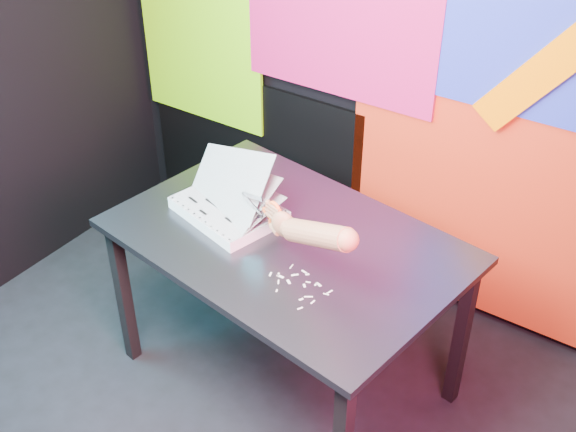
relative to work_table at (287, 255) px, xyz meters
The scene contains 7 objects.
room 0.93m from the work_table, 92.53° to the right, with size 3.01×3.01×2.71m.
backdrop 0.87m from the work_table, 87.75° to the left, with size 2.88×0.05×2.08m.
work_table is the anchor object (origin of this frame).
printout_stack 0.30m from the work_table, behind, with size 0.46×0.39×0.30m.
scissors 0.25m from the work_table, 93.29° to the right, with size 0.23×0.08×0.14m.
hand_forearm 0.38m from the work_table, 36.50° to the right, with size 0.44×0.18×0.21m.
paper_clippings 0.28m from the work_table, 46.40° to the right, with size 0.24×0.19×0.00m.
Camera 1 is at (1.26, -1.16, 2.38)m, focal length 45.00 mm.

